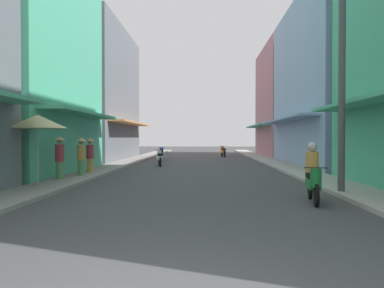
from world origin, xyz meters
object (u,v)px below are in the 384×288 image
Objects in this scene: motorbike_green at (313,176)px; pedestrian_far at (81,155)px; pedestrian_midway at (90,154)px; utility_pole at (342,69)px; motorbike_blue at (161,154)px; vendor_umbrella at (37,122)px; motorbike_white at (160,158)px; pedestrian_crossing at (60,156)px; motorbike_orange at (223,151)px.

pedestrian_far is at bearing 144.20° from motorbike_green.
pedestrian_midway is at bearing 92.19° from pedestrian_far.
pedestrian_midway is 11.29m from utility_pole.
motorbike_blue is 1.06× the size of pedestrian_far.
motorbike_green reaches higher than motorbike_blue.
motorbike_white is at bearing 74.63° from vendor_umbrella.
motorbike_green is 1.02× the size of pedestrian_crossing.
motorbike_white is 1.02× the size of pedestrian_crossing.
motorbike_orange is 1.06× the size of pedestrian_far.
pedestrian_crossing is (-0.37, -1.40, 0.03)m from pedestrian_far.
utility_pole reaches higher than pedestrian_far.
motorbike_green is 3.49m from utility_pole.
pedestrian_far is at bearing 83.03° from vendor_umbrella.
pedestrian_far is 0.69× the size of vendor_umbrella.
pedestrian_far reaches higher than motorbike_green.
vendor_umbrella is at bearing -96.97° from pedestrian_far.
motorbike_orange is at bearing 69.64° from pedestrian_far.
pedestrian_far is 1.45m from pedestrian_crossing.
motorbike_white is 0.25× the size of utility_pole.
motorbike_white and motorbike_blue have the same top height.
vendor_umbrella is (-2.85, -10.35, 1.73)m from motorbike_white.
pedestrian_far is 0.97× the size of pedestrian_crossing.
vendor_umbrella is 9.78m from utility_pole.
pedestrian_far is at bearing -109.03° from motorbike_white.
motorbike_white is 11.91m from motorbike_orange.
utility_pole is at bearing -17.59° from pedestrian_crossing.
pedestrian_far is 1.42m from pedestrian_midway.
pedestrian_crossing is (-8.38, 4.37, 0.29)m from motorbike_green.
motorbike_white is 0.73× the size of vendor_umbrella.
motorbike_green is at bearing -35.80° from pedestrian_far.
motorbike_orange is 1.02× the size of pedestrian_crossing.
utility_pole is (2.45, -22.64, 3.19)m from motorbike_orange.
pedestrian_midway reaches higher than motorbike_orange.
motorbike_white and motorbike_orange have the same top height.
vendor_umbrella is (-7.15, -21.46, 1.73)m from motorbike_orange.
utility_pole is at bearing -59.66° from motorbike_white.
motorbike_green is 24.01m from motorbike_orange.
utility_pole is at bearing -83.83° from motorbike_orange.
utility_pole is (9.57, -3.04, 2.70)m from pedestrian_crossing.
vendor_umbrella is at bearing 163.32° from motorbike_green.
motorbike_white is 0.99× the size of motorbike_blue.
motorbike_white is at bearing 71.64° from pedestrian_crossing.
motorbike_green is 0.25× the size of utility_pole.
pedestrian_far reaches higher than motorbike_white.
pedestrian_crossing reaches higher than pedestrian_midway.
pedestrian_midway is at bearing -113.76° from motorbike_white.
motorbike_green is (6.14, -18.65, 0.20)m from motorbike_blue.
pedestrian_far is (-1.86, -12.88, 0.46)m from motorbike_blue.
pedestrian_midway is (-0.05, 1.41, -0.00)m from pedestrian_far.
motorbike_blue is at bearing 81.10° from pedestrian_crossing.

